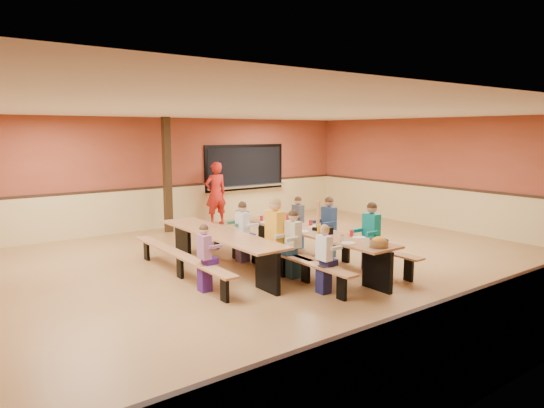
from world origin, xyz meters
TOP-DOWN VIEW (x-y plane):
  - ground at (0.00, 0.00)m, footprint 12.00×12.00m
  - room_envelope at (0.00, 0.00)m, footprint 12.04×10.04m
  - kitchen_pass_through at (2.60, 4.96)m, footprint 2.78×0.28m
  - structural_post at (-0.20, 4.40)m, footprint 0.18×0.18m
  - cafeteria_table_main at (0.55, -0.57)m, footprint 1.91×3.70m
  - cafeteria_table_second at (-0.97, 0.45)m, footprint 1.91×3.70m
  - seated_child_white_left at (-0.28, -1.71)m, footprint 0.33×0.27m
  - seated_adult_yellow at (-0.28, -0.39)m, footprint 0.47×0.38m
  - seated_child_grey_left at (-0.28, 0.71)m, footprint 0.36×0.30m
  - seated_child_teal_right at (1.37, -1.23)m, footprint 0.41×0.33m
  - seated_child_navy_right at (1.37, -0.06)m, footprint 0.39×0.32m
  - seated_child_char_right at (1.37, 0.95)m, footprint 0.35×0.28m
  - seated_child_purple_sec at (-1.80, -0.47)m, footprint 0.32×0.26m
  - seated_child_green_sec at (-0.15, 0.91)m, footprint 0.36×0.29m
  - seated_child_tan_sec at (-0.15, -0.75)m, footprint 0.37×0.31m
  - standing_woman at (1.33, 4.55)m, footprint 0.66×0.45m
  - punch_pitcher at (0.47, 0.13)m, footprint 0.16×0.16m
  - chip_bowl at (0.54, -2.14)m, footprint 0.32×0.32m
  - napkin_dispenser at (0.58, -0.90)m, footprint 0.10×0.14m
  - condiment_mustard at (0.43, -0.78)m, footprint 0.06×0.06m
  - condiment_ketchup at (0.41, -0.89)m, footprint 0.06×0.06m
  - table_paddle at (0.64, -0.53)m, footprint 0.16×0.16m
  - place_settings at (0.55, -0.57)m, footprint 0.65×3.30m

SIDE VIEW (x-z plane):
  - ground at x=0.00m, z-range 0.00..0.00m
  - cafeteria_table_main at x=0.55m, z-range 0.16..0.90m
  - cafeteria_table_second at x=-0.97m, z-range 0.16..0.90m
  - seated_child_purple_sec at x=-1.80m, z-range 0.00..1.11m
  - seated_child_white_left at x=-0.28m, z-range 0.00..1.12m
  - seated_child_char_right at x=1.37m, z-range 0.00..1.16m
  - seated_child_green_sec at x=-0.15m, z-range 0.00..1.18m
  - seated_child_grey_left at x=-0.28m, z-range 0.00..1.20m
  - seated_child_tan_sec at x=-0.15m, z-range 0.00..1.22m
  - seated_child_navy_right at x=1.37m, z-range 0.00..1.26m
  - seated_child_teal_right at x=1.37m, z-range 0.00..1.29m
  - room_envelope at x=0.00m, z-range -0.82..2.20m
  - seated_adult_yellow at x=-0.28m, z-range 0.00..1.42m
  - place_settings at x=0.55m, z-range 0.74..0.85m
  - napkin_dispenser at x=0.58m, z-range 0.74..0.87m
  - chip_bowl at x=0.54m, z-range 0.74..0.89m
  - condiment_mustard at x=0.43m, z-range 0.74..0.91m
  - condiment_ketchup at x=0.41m, z-range 0.74..0.91m
  - punch_pitcher at x=0.47m, z-range 0.74..0.96m
  - table_paddle at x=0.64m, z-range 0.60..1.16m
  - standing_woman at x=1.33m, z-range 0.00..1.78m
  - kitchen_pass_through at x=2.60m, z-range 0.80..2.18m
  - structural_post at x=-0.20m, z-range 0.00..3.00m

